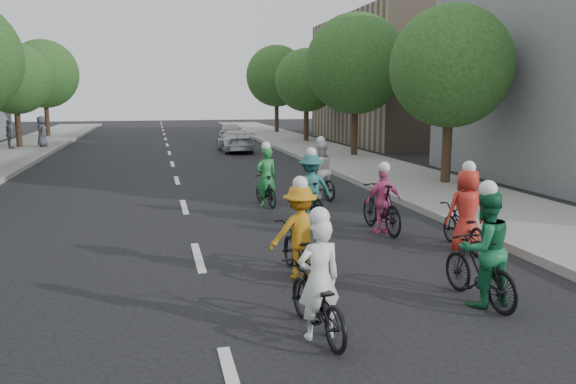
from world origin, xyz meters
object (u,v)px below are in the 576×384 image
object	(u,v)px
follow_car_lead	(235,141)
spectator_1	(10,134)
cyclist_5	(266,184)
follow_car_trail	(231,131)
cyclist_3	(382,205)
spectator_2	(42,131)
cyclist_2	(299,241)
cyclist_7	(310,193)
cyclist_0	(317,294)
cyclist_6	(320,176)
cyclist_4	(465,219)
cyclist_1	(482,258)

from	to	relation	value
follow_car_lead	spectator_1	size ratio (longest dim) A/B	2.56
cyclist_5	follow_car_trail	world-z (taller)	cyclist_5
cyclist_3	spectator_2	xyz separation A→B (m)	(-11.14, 22.86, 0.39)
cyclist_2	cyclist_7	xyz separation A→B (m)	(1.32, 4.05, 0.07)
cyclist_7	follow_car_trail	world-z (taller)	cyclist_7
cyclist_2	cyclist_5	world-z (taller)	cyclist_5
cyclist_0	cyclist_7	world-z (taller)	cyclist_7
cyclist_6	spectator_1	size ratio (longest dim) A/B	1.23
cyclist_3	cyclist_5	distance (m)	4.06
cyclist_4	cyclist_7	bearing A→B (deg)	-50.87
cyclist_6	cyclist_5	bearing A→B (deg)	13.37
cyclist_2	follow_car_lead	xyz separation A→B (m)	(1.93, 21.47, -0.06)
cyclist_0	cyclist_5	distance (m)	8.56
follow_car_trail	spectator_2	distance (m)	11.79
cyclist_0	spectator_1	size ratio (longest dim) A/B	1.14
follow_car_lead	follow_car_trail	size ratio (longest dim) A/B	1.09
cyclist_0	follow_car_lead	size ratio (longest dim) A/B	0.45
cyclist_4	follow_car_trail	distance (m)	28.13
cyclist_1	cyclist_3	size ratio (longest dim) A/B	0.98
cyclist_7	follow_car_lead	xyz separation A→B (m)	(0.61, 17.42, -0.13)
spectator_1	cyclist_0	bearing A→B (deg)	177.46
cyclist_2	cyclist_6	size ratio (longest dim) A/B	0.91
cyclist_7	cyclist_4	bearing A→B (deg)	117.20
cyclist_3	cyclist_5	world-z (taller)	cyclist_5
cyclist_0	cyclist_7	xyz separation A→B (m)	(1.68, 6.37, 0.16)
spectator_2	spectator_1	bearing A→B (deg)	101.12
cyclist_4	follow_car_trail	bearing A→B (deg)	-84.92
cyclist_5	follow_car_lead	xyz separation A→B (m)	(1.29, 15.28, -0.04)
cyclist_0	cyclist_1	distance (m)	2.71
cyclist_7	follow_car_trail	distance (m)	24.99
cyclist_3	spectator_2	size ratio (longest dim) A/B	1.10
follow_car_trail	cyclist_1	bearing A→B (deg)	97.40
cyclist_0	cyclist_5	size ratio (longest dim) A/B	1.00
cyclist_1	spectator_2	world-z (taller)	spectator_2
follow_car_lead	spectator_2	size ratio (longest dim) A/B	2.32
cyclist_6	cyclist_0	bearing A→B (deg)	61.94
cyclist_1	cyclist_5	world-z (taller)	cyclist_1
cyclist_3	follow_car_lead	distance (m)	18.85
cyclist_3	follow_car_lead	world-z (taller)	cyclist_3
cyclist_7	cyclist_2	bearing A→B (deg)	63.20
follow_car_trail	spectator_1	distance (m)	13.49
cyclist_3	cyclist_4	world-z (taller)	cyclist_4
cyclist_4	follow_car_lead	xyz separation A→B (m)	(-1.68, 20.58, -0.04)
cyclist_3	spectator_2	distance (m)	25.44
cyclist_0	cyclist_3	distance (m)	5.76
follow_car_lead	cyclist_2	bearing A→B (deg)	83.49
cyclist_5	spectator_1	distance (m)	21.19
cyclist_5	follow_car_lead	world-z (taller)	cyclist_5
cyclist_1	cyclist_5	xyz separation A→B (m)	(-1.65, 8.00, -0.08)
cyclist_4	spectator_2	world-z (taller)	spectator_2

